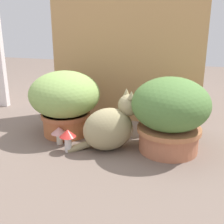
# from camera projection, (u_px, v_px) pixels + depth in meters

# --- Properties ---
(ground_plane) EXTENTS (6.00, 6.00, 0.00)m
(ground_plane) POSITION_uv_depth(u_px,v_px,m) (83.00, 145.00, 1.50)
(ground_plane) COLOR #6E5D52
(cardboard_backdrop) EXTENTS (0.98, 0.03, 0.93)m
(cardboard_backdrop) POSITION_uv_depth(u_px,v_px,m) (124.00, 49.00, 1.75)
(cardboard_backdrop) COLOR tan
(cardboard_backdrop) RESTS_ON ground
(grass_planter) EXTENTS (0.40, 0.40, 0.37)m
(grass_planter) POSITION_uv_depth(u_px,v_px,m) (65.00, 100.00, 1.60)
(grass_planter) COLOR #B8663B
(grass_planter) RESTS_ON ground
(leafy_planter) EXTENTS (0.38, 0.38, 0.38)m
(leafy_planter) POSITION_uv_depth(u_px,v_px,m) (170.00, 113.00, 1.39)
(leafy_planter) COLOR #B56B4B
(leafy_planter) RESTS_ON ground
(cat) EXTENTS (0.37, 0.29, 0.32)m
(cat) POSITION_uv_depth(u_px,v_px,m) (111.00, 127.00, 1.43)
(cat) COLOR tan
(cat) RESTS_ON ground
(mushroom_ornament_red) EXTENTS (0.08, 0.08, 0.12)m
(mushroom_ornament_red) POSITION_uv_depth(u_px,v_px,m) (68.00, 136.00, 1.41)
(mushroom_ornament_red) COLOR silver
(mushroom_ornament_red) RESTS_ON ground
(mushroom_ornament_pink) EXTENTS (0.08, 0.08, 0.10)m
(mushroom_ornament_pink) POSITION_uv_depth(u_px,v_px,m) (59.00, 132.00, 1.50)
(mushroom_ornament_pink) COLOR silver
(mushroom_ornament_pink) RESTS_ON ground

